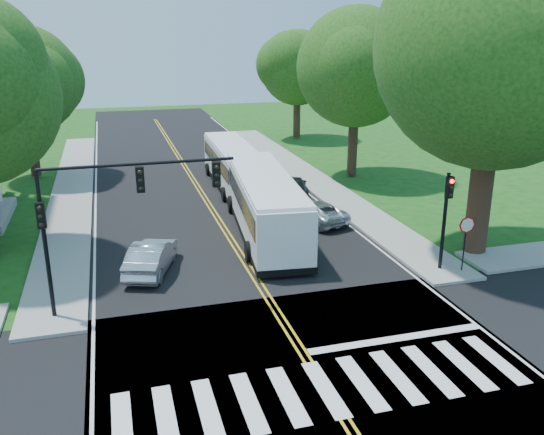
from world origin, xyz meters
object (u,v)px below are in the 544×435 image
object	(u,v)px
suv	(315,212)
dark_sedan	(293,187)
hatchback	(151,257)
signal_ne	(446,209)
bus_lead	(264,203)
bus_follow	(233,165)
signal_nw	(109,203)

from	to	relation	value
suv	dark_sedan	xyz separation A→B (m)	(0.40, 5.22, 0.06)
suv	hatchback	bearing A→B (deg)	9.39
signal_ne	bus_lead	world-z (taller)	signal_ne
signal_ne	bus_follow	distance (m)	18.09
suv	bus_follow	bearing A→B (deg)	-89.67
signal_nw	dark_sedan	size ratio (longest dim) A/B	1.55
bus_lead	hatchback	xyz separation A→B (m)	(-6.22, -3.56, -0.97)
suv	dark_sedan	bearing A→B (deg)	-111.06
signal_ne	suv	distance (m)	9.02
signal_ne	dark_sedan	world-z (taller)	signal_ne
bus_lead	bus_follow	size ratio (longest dim) A/B	1.11
hatchback	suv	xyz separation A→B (m)	(9.44, 4.61, -0.10)
signal_ne	suv	size ratio (longest dim) A/B	1.00
bus_follow	signal_ne	bearing A→B (deg)	110.44
bus_lead	hatchback	world-z (taller)	bus_lead
dark_sedan	signal_ne	bearing A→B (deg)	116.36
hatchback	dark_sedan	xyz separation A→B (m)	(9.84, 9.83, -0.05)
signal_nw	bus_follow	size ratio (longest dim) A/B	0.63
signal_ne	bus_follow	world-z (taller)	signal_ne
bus_follow	hatchback	world-z (taller)	bus_follow
bus_follow	suv	size ratio (longest dim) A/B	2.58
bus_lead	suv	size ratio (longest dim) A/B	2.86
signal_nw	signal_ne	world-z (taller)	signal_nw
bus_lead	bus_follow	world-z (taller)	bus_lead
signal_ne	hatchback	size ratio (longest dim) A/B	1.01
bus_lead	dark_sedan	size ratio (longest dim) A/B	2.73
signal_ne	bus_lead	bearing A→B (deg)	131.44
bus_lead	dark_sedan	world-z (taller)	bus_lead
suv	dark_sedan	size ratio (longest dim) A/B	0.96
signal_nw	dark_sedan	bearing A→B (deg)	49.57
bus_follow	dark_sedan	world-z (taller)	bus_follow
signal_ne	bus_lead	size ratio (longest dim) A/B	0.35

